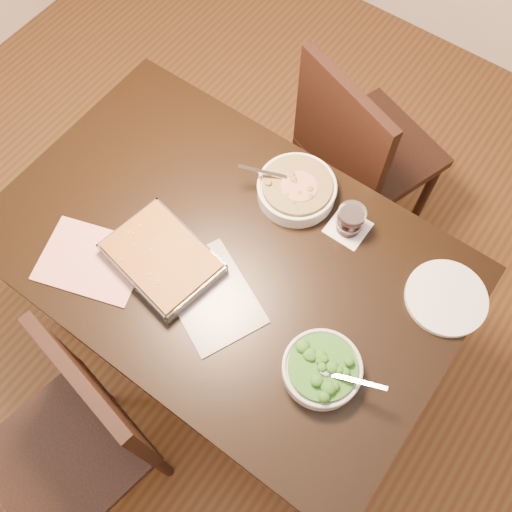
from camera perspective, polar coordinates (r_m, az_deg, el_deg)
ground at (r=2.39m, az=-2.24°, el=-7.63°), size 4.00×4.00×0.00m
table at (r=1.78m, az=-2.98°, el=-1.04°), size 1.40×0.90×0.75m
magazine_a at (r=1.75m, az=-16.06°, el=-0.43°), size 0.36×0.30×0.01m
magazine_b at (r=1.64m, az=-4.50°, el=-4.02°), size 0.37×0.32×0.01m
coaster at (r=1.75m, az=9.18°, el=2.81°), size 0.12×0.12×0.00m
stew_bowl at (r=1.77m, az=4.09°, el=6.72°), size 0.26×0.25×0.09m
broccoli_bowl at (r=1.55m, az=6.62°, el=-11.14°), size 0.24×0.22×0.08m
baking_dish at (r=1.68m, az=-9.37°, el=-0.25°), size 0.35×0.28×0.06m
wine_tumbler at (r=1.71m, az=9.42°, el=3.62°), size 0.08×0.08×0.09m
dinner_plate at (r=1.72m, az=18.48°, el=-3.98°), size 0.23×0.23×0.02m
chair_near at (r=1.86m, az=-17.13°, el=-16.58°), size 0.49×0.49×0.91m
chair_far at (r=2.20m, az=10.18°, el=10.33°), size 0.56×0.56×0.94m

